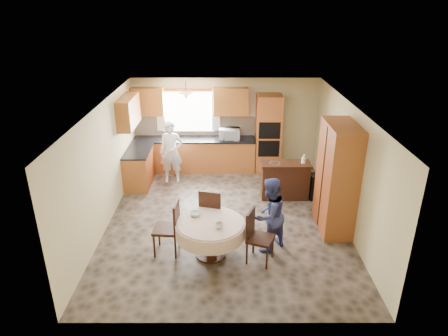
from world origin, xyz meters
name	(u,v)px	position (x,y,z in m)	size (l,w,h in m)	color
floor	(226,219)	(0.00, 0.00, 0.00)	(5.00, 6.00, 0.01)	brown
ceiling	(226,107)	(0.00, 0.00, 2.50)	(5.00, 6.00, 0.01)	white
wall_back	(225,124)	(0.00, 3.00, 1.25)	(5.00, 0.02, 2.50)	tan
wall_front	(227,252)	(0.00, -3.00, 1.25)	(5.00, 0.02, 2.50)	tan
wall_left	(104,166)	(-2.50, 0.00, 1.25)	(0.02, 6.00, 2.50)	tan
wall_right	(348,166)	(2.50, 0.00, 1.25)	(0.02, 6.00, 2.50)	tan
window	(188,111)	(-1.00, 2.98, 1.60)	(1.40, 0.03, 1.10)	white
curtain_left	(160,110)	(-1.75, 2.93, 1.65)	(0.22, 0.02, 1.15)	white
curtain_right	(216,110)	(-0.25, 2.93, 1.65)	(0.22, 0.02, 1.15)	white
base_cab_back	(194,155)	(-0.85, 2.70, 0.44)	(3.30, 0.60, 0.88)	#B96D31
counter_back	(194,139)	(-0.85, 2.70, 0.90)	(3.30, 0.64, 0.04)	black
base_cab_left	(139,168)	(-2.20, 1.80, 0.44)	(0.60, 1.20, 0.88)	#B96D31
counter_left	(138,151)	(-2.20, 1.80, 0.90)	(0.64, 1.20, 0.04)	black
backsplash	(194,126)	(-0.85, 2.99, 1.18)	(3.30, 0.02, 0.55)	#C7AA8C
wall_cab_left	(148,101)	(-2.05, 2.83, 1.91)	(0.85, 0.33, 0.72)	#AA5F2A
wall_cab_right	(231,101)	(0.15, 2.83, 1.91)	(0.90, 0.33, 0.72)	#AA5F2A
wall_cab_side	(128,112)	(-2.33, 1.80, 1.91)	(0.33, 1.20, 0.72)	#AA5F2A
oven_tower	(268,134)	(1.15, 2.69, 1.06)	(0.66, 0.62, 2.12)	#B96D31
oven_upper	(270,131)	(1.15, 2.38, 1.25)	(0.56, 0.01, 0.45)	black
oven_lower	(269,149)	(1.15, 2.38, 0.75)	(0.56, 0.01, 0.45)	black
pendant	(186,96)	(-1.00, 2.50, 2.12)	(0.36, 0.36, 0.18)	beige
sideboard	(285,181)	(1.41, 1.06, 0.42)	(1.16, 0.48, 0.83)	#3B1E10
space_heater	(318,186)	(2.20, 1.01, 0.31)	(0.45, 0.31, 0.61)	black
cupboard	(337,178)	(2.22, -0.31, 1.12)	(0.59, 1.18, 2.25)	#B96D31
dining_table	(210,230)	(-0.29, -1.31, 0.56)	(1.27, 1.27, 0.72)	#3B1E10
chair_left	(171,225)	(-1.02, -1.19, 0.58)	(0.49, 0.49, 1.06)	#3B1E10
chair_back	(212,211)	(-0.28, -0.66, 0.58)	(0.56, 0.56, 1.06)	#3B1E10
chair_right	(256,234)	(0.54, -1.44, 0.55)	(0.57, 0.57, 1.00)	#3B1E10
framed_picture	(340,133)	(2.47, 0.70, 1.74)	(0.06, 0.60, 0.49)	#EEA446
microwave	(230,134)	(0.11, 2.65, 1.07)	(0.55, 0.37, 0.30)	silver
person_sink	(171,152)	(-1.38, 1.98, 0.80)	(0.59, 0.39, 1.61)	silver
person_dining	(269,215)	(0.80, -1.09, 0.73)	(0.71, 0.55, 1.46)	navy
bowl_sideboard	(275,164)	(1.15, 1.06, 0.86)	(0.23, 0.23, 0.06)	#B2B2B2
bottle_sideboard	(303,160)	(1.81, 1.06, 0.96)	(0.10, 0.10, 0.26)	silver
cup_table	(219,226)	(-0.12, -1.52, 0.77)	(0.14, 0.14, 0.11)	#B2B2B2
bowl_table	(196,214)	(-0.57, -1.08, 0.75)	(0.20, 0.20, 0.06)	#B2B2B2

